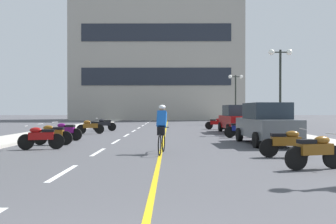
{
  "coord_description": "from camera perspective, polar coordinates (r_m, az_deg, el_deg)",
  "views": [
    {
      "loc": [
        0.57,
        -2.13,
        1.52
      ],
      "look_at": [
        0.45,
        20.76,
        1.36
      ],
      "focal_mm": 36.31,
      "sensor_mm": 36.0,
      "label": 1
    }
  ],
  "objects": [
    {
      "name": "ground_plane",
      "position": [
        23.19,
        -1.1,
        -3.36
      ],
      "size": [
        140.0,
        140.0,
        0.0
      ],
      "primitive_type": "plane",
      "color": "#47474C"
    },
    {
      "name": "curb_left",
      "position": [
        27.3,
        -16.24,
        -2.68
      ],
      "size": [
        2.4,
        72.0,
        0.12
      ],
      "primitive_type": "cube",
      "color": "#B7B2A8",
      "rests_on": "ground"
    },
    {
      "name": "curb_right",
      "position": [
        27.0,
        14.54,
        -2.71
      ],
      "size": [
        2.4,
        72.0,
        0.12
      ],
      "primitive_type": "cube",
      "color": "#B7B2A8",
      "rests_on": "ground"
    },
    {
      "name": "lane_dash_1",
      "position": [
        8.66,
        -17.21,
        -9.73
      ],
      "size": [
        0.14,
        2.2,
        0.01
      ],
      "primitive_type": "cube",
      "color": "silver",
      "rests_on": "ground"
    },
    {
      "name": "lane_dash_2",
      "position": [
        12.49,
        -11.64,
        -6.59
      ],
      "size": [
        0.14,
        2.2,
        0.01
      ],
      "primitive_type": "cube",
      "color": "silver",
      "rests_on": "ground"
    },
    {
      "name": "lane_dash_3",
      "position": [
        16.4,
        -8.73,
        -4.91
      ],
      "size": [
        0.14,
        2.2,
        0.01
      ],
      "primitive_type": "cube",
      "color": "silver",
      "rests_on": "ground"
    },
    {
      "name": "lane_dash_4",
      "position": [
        20.35,
        -6.96,
        -3.88
      ],
      "size": [
        0.14,
        2.2,
        0.01
      ],
      "primitive_type": "cube",
      "color": "silver",
      "rests_on": "ground"
    },
    {
      "name": "lane_dash_5",
      "position": [
        24.31,
        -5.77,
        -3.18
      ],
      "size": [
        0.14,
        2.2,
        0.01
      ],
      "primitive_type": "cube",
      "color": "silver",
      "rests_on": "ground"
    },
    {
      "name": "lane_dash_6",
      "position": [
        28.29,
        -4.91,
        -2.67
      ],
      "size": [
        0.14,
        2.2,
        0.01
      ],
      "primitive_type": "cube",
      "color": "silver",
      "rests_on": "ground"
    },
    {
      "name": "lane_dash_7",
      "position": [
        32.27,
        -4.26,
        -2.29
      ],
      "size": [
        0.14,
        2.2,
        0.01
      ],
      "primitive_type": "cube",
      "color": "silver",
      "rests_on": "ground"
    },
    {
      "name": "lane_dash_8",
      "position": [
        36.25,
        -3.76,
        -1.99
      ],
      "size": [
        0.14,
        2.2,
        0.01
      ],
      "primitive_type": "cube",
      "color": "silver",
      "rests_on": "ground"
    },
    {
      "name": "lane_dash_9",
      "position": [
        40.24,
        -3.35,
        -1.75
      ],
      "size": [
        0.14,
        2.2,
        0.01
      ],
      "primitive_type": "cube",
      "color": "silver",
      "rests_on": "ground"
    },
    {
      "name": "lane_dash_10",
      "position": [
        44.23,
        -3.02,
        -1.56
      ],
      "size": [
        0.14,
        2.2,
        0.01
      ],
      "primitive_type": "cube",
      "color": "silver",
      "rests_on": "ground"
    },
    {
      "name": "lane_dash_11",
      "position": [
        48.22,
        -2.74,
        -1.4
      ],
      "size": [
        0.14,
        2.2,
        0.01
      ],
      "primitive_type": "cube",
      "color": "silver",
      "rests_on": "ground"
    },
    {
      "name": "centre_line_yellow",
      "position": [
        26.18,
        -0.39,
        -2.92
      ],
      "size": [
        0.12,
        66.0,
        0.01
      ],
      "primitive_type": "cube",
      "color": "gold",
      "rests_on": "ground"
    },
    {
      "name": "office_building",
      "position": [
        51.63,
        -1.83,
        10.08
      ],
      "size": [
        24.76,
        7.57,
        20.39
      ],
      "color": "#9E998E",
      "rests_on": "ground"
    },
    {
      "name": "street_lamp_mid",
      "position": [
        22.2,
        18.34,
        6.46
      ],
      "size": [
        1.46,
        0.36,
        5.13
      ],
      "color": "black",
      "rests_on": "curb_right"
    },
    {
      "name": "street_lamp_far",
      "position": [
        35.07,
        11.28,
        4.02
      ],
      "size": [
        1.46,
        0.36,
        4.91
      ],
      "color": "black",
      "rests_on": "curb_right"
    },
    {
      "name": "parked_car_near",
      "position": [
        15.52,
        16.19,
        -1.85
      ],
      "size": [
        2.07,
        4.27,
        1.82
      ],
      "color": "black",
      "rests_on": "ground"
    },
    {
      "name": "parked_car_mid",
      "position": [
        22.72,
        11.52,
        -1.13
      ],
      "size": [
        2.03,
        4.25,
        1.82
      ],
      "color": "black",
      "rests_on": "ground"
    },
    {
      "name": "motorcycle_1",
      "position": [
        9.46,
        23.53,
        -6.01
      ],
      "size": [
        1.67,
        0.69,
        0.92
      ],
      "color": "black",
      "rests_on": "ground"
    },
    {
      "name": "motorcycle_2",
      "position": [
        11.48,
        19.25,
        -4.87
      ],
      "size": [
        1.7,
        0.6,
        0.92
      ],
      "color": "black",
      "rests_on": "ground"
    },
    {
      "name": "motorcycle_3",
      "position": [
        13.85,
        -20.56,
        -3.97
      ],
      "size": [
        1.68,
        0.65,
        0.92
      ],
      "color": "black",
      "rests_on": "ground"
    },
    {
      "name": "motorcycle_4",
      "position": [
        15.42,
        -18.81,
        -3.52
      ],
      "size": [
        1.7,
        0.6,
        0.92
      ],
      "color": "black",
      "rests_on": "ground"
    },
    {
      "name": "motorcycle_5",
      "position": [
        17.52,
        -16.88,
        -3.05
      ],
      "size": [
        1.7,
        0.6,
        0.92
      ],
      "color": "black",
      "rests_on": "ground"
    },
    {
      "name": "motorcycle_6",
      "position": [
        18.78,
        12.01,
        -2.81
      ],
      "size": [
        1.7,
        0.6,
        0.92
      ],
      "color": "black",
      "rests_on": "ground"
    },
    {
      "name": "motorcycle_7",
      "position": [
        21.72,
        -12.93,
        -2.37
      ],
      "size": [
        1.66,
        0.72,
        0.92
      ],
      "color": "black",
      "rests_on": "ground"
    },
    {
      "name": "motorcycle_8",
      "position": [
        24.62,
        -10.66,
        -2.04
      ],
      "size": [
        1.7,
        0.6,
        0.92
      ],
      "color": "black",
      "rests_on": "ground"
    },
    {
      "name": "motorcycle_9",
      "position": [
        26.33,
        8.11,
        -1.88
      ],
      "size": [
        1.7,
        0.6,
        0.92
      ],
      "color": "black",
      "rests_on": "ground"
    },
    {
      "name": "cyclist_rider",
      "position": [
        11.77,
        -1.07,
        -2.69
      ],
      "size": [
        0.43,
        1.77,
        1.71
      ],
      "color": "black",
      "rests_on": "ground"
    }
  ]
}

